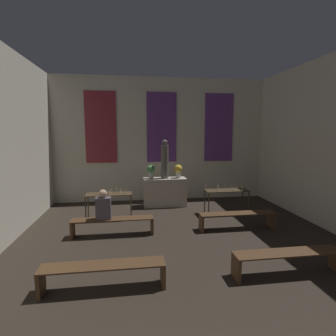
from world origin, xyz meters
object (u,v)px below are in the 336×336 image
at_px(statue, 165,160).
at_px(person_seated, 103,206).
at_px(altar, 165,192).
at_px(pew_second_right, 288,258).
at_px(pew_back_left, 113,223).
at_px(pew_second_left, 104,271).
at_px(pew_back_right, 237,217).
at_px(candle_rack_left, 109,197).
at_px(flower_vase_left, 151,171).
at_px(flower_vase_right, 178,170).
at_px(candle_rack_right, 226,193).

bearing_deg(statue, person_seated, -126.77).
height_order(altar, person_seated, person_seated).
xyz_separation_m(pew_second_right, pew_back_left, (-3.22, 2.29, 0.00)).
distance_m(pew_second_left, pew_back_right, 3.95).
xyz_separation_m(candle_rack_left, pew_second_right, (3.40, -3.60, -0.35)).
distance_m(flower_vase_left, pew_back_right, 3.34).
relative_size(statue, pew_back_right, 0.66).
relative_size(flower_vase_left, pew_back_left, 0.23).
distance_m(altar, statue, 1.10).
relative_size(pew_second_left, pew_second_right, 1.00).
relative_size(statue, flower_vase_right, 2.86).
bearing_deg(pew_back_right, altar, 123.36).
bearing_deg(altar, pew_second_right, -71.23).
height_order(pew_second_right, pew_back_right, same).
height_order(flower_vase_left, pew_second_right, flower_vase_left).
relative_size(flower_vase_right, pew_second_right, 0.23).
relative_size(pew_second_left, person_seated, 2.71).
distance_m(statue, pew_back_right, 3.19).
bearing_deg(candle_rack_left, pew_back_right, -20.98).
distance_m(candle_rack_right, pew_back_left, 3.67).
bearing_deg(candle_rack_left, statue, 32.35).
bearing_deg(person_seated, candle_rack_right, 19.81).
xyz_separation_m(altar, candle_rack_left, (-1.80, -1.14, 0.18)).
xyz_separation_m(candle_rack_right, person_seated, (-3.63, -1.31, 0.08)).
xyz_separation_m(candle_rack_right, pew_second_right, (-0.19, -3.60, -0.35)).
distance_m(statue, pew_second_left, 5.16).
distance_m(statue, flower_vase_left, 0.58).
xyz_separation_m(altar, candle_rack_right, (1.80, -1.14, 0.18)).
height_order(altar, flower_vase_right, flower_vase_right).
bearing_deg(pew_back_left, pew_second_right, -35.44).
bearing_deg(person_seated, flower_vase_right, 46.76).
height_order(flower_vase_left, candle_rack_right, flower_vase_left).
relative_size(altar, pew_second_left, 0.73).
height_order(statue, pew_second_left, statue).
distance_m(statue, candle_rack_left, 2.32).
bearing_deg(pew_second_left, person_seated, 95.42).
distance_m(flower_vase_left, person_seated, 2.84).
bearing_deg(candle_rack_left, pew_second_left, -87.01).
bearing_deg(candle_rack_left, pew_back_left, -81.82).
bearing_deg(candle_rack_right, pew_back_left, -159.04).
height_order(pew_second_left, pew_second_right, same).
xyz_separation_m(altar, flower_vase_left, (-0.47, -0.00, 0.76)).
xyz_separation_m(candle_rack_left, person_seated, (-0.03, -1.31, 0.09)).
xyz_separation_m(altar, pew_second_left, (-1.61, -4.73, -0.17)).
distance_m(altar, pew_second_left, 5.00).
distance_m(statue, person_seated, 3.16).
xyz_separation_m(statue, flower_vase_right, (0.47, 0.00, -0.34)).
bearing_deg(flower_vase_left, altar, 0.00).
bearing_deg(candle_rack_right, pew_second_left, -133.47).
bearing_deg(person_seated, candle_rack_left, 88.70).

